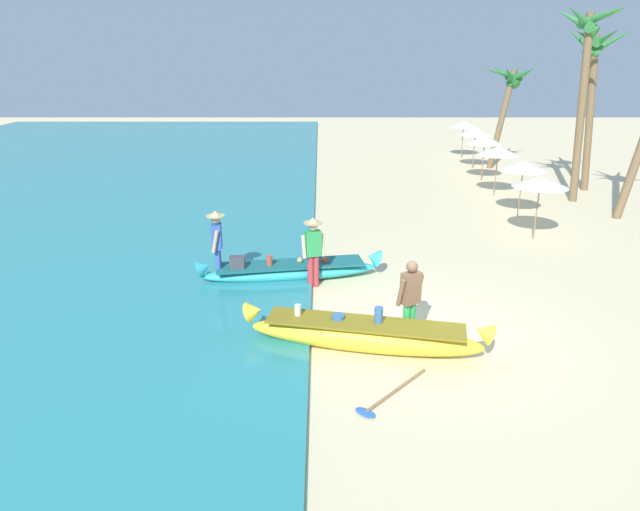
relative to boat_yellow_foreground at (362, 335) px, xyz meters
name	(u,v)px	position (x,y,z in m)	size (l,w,h in m)	color
ground_plane	(426,332)	(1.35, 0.72, -0.31)	(80.00, 80.00, 0.00)	beige
boat_yellow_foreground	(362,335)	(0.00, 0.00, 0.00)	(4.66, 1.57, 0.87)	yellow
boat_cyan_midground	(288,270)	(-1.56, 3.52, -0.07)	(4.60, 1.46, 0.71)	#33B2BC
person_vendor_hatted	(311,247)	(-0.98, 3.08, 0.68)	(0.58, 0.44, 1.72)	#B2383D
person_tourist_customer	(408,297)	(0.88, 0.37, 0.62)	(0.57, 0.48, 1.65)	green
person_vendor_assistant	(215,242)	(-3.26, 3.26, 0.75)	(0.44, 0.57, 1.83)	#3D5BA8
parasol_row_0	(538,181)	(5.58, 6.76, 1.44)	(1.60, 1.60, 1.91)	#8E6B47
parasol_row_1	(521,166)	(5.93, 9.23, 1.44)	(1.60, 1.60, 1.91)	#8E6B47
parasol_row_2	(496,151)	(5.98, 12.25, 1.44)	(1.60, 1.60, 1.91)	#8E6B47
parasol_row_3	(482,140)	(6.24, 15.06, 1.44)	(1.60, 1.60, 1.91)	#8E6B47
parasol_row_4	(473,132)	(6.55, 17.80, 1.44)	(1.60, 1.60, 1.91)	#8E6B47
parasol_row_5	(461,124)	(6.71, 20.81, 1.44)	(1.60, 1.60, 1.91)	#8E6B47
palm_tree_leaning_seaward	(591,63)	(9.57, 13.21, 4.59)	(2.69, 2.66, 6.27)	brown
palm_tree_mid_cluster	(507,85)	(7.97, 17.95, 3.54)	(2.58, 2.35, 4.83)	brown
palm_tree_far_behind	(584,48)	(8.41, 11.38, 5.11)	(2.50, 2.85, 6.88)	brown
paddle	(384,397)	(0.25, -1.60, -0.28)	(1.35, 1.46, 0.05)	#8E6B47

